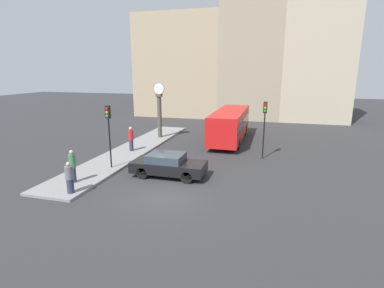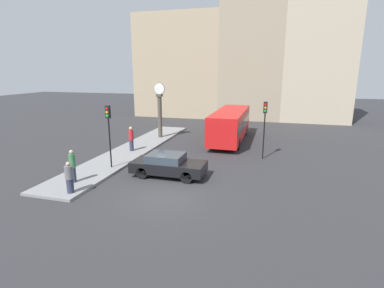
# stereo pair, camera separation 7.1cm
# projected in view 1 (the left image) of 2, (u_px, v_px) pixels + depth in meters

# --- Properties ---
(ground_plane) EXTENTS (120.00, 120.00, 0.00)m
(ground_plane) POSITION_uv_depth(u_px,v_px,m) (165.00, 195.00, 14.72)
(ground_plane) COLOR #2D2D30
(sidewalk_corner) EXTENTS (2.83, 18.65, 0.14)m
(sidewalk_corner) POSITION_uv_depth(u_px,v_px,m) (133.00, 150.00, 22.95)
(sidewalk_corner) COLOR gray
(sidewalk_corner) RESTS_ON ground_plane
(building_row) EXTENTS (26.42, 5.00, 19.95)m
(building_row) POSITION_uv_depth(u_px,v_px,m) (244.00, 52.00, 36.86)
(building_row) COLOR tan
(building_row) RESTS_ON ground_plane
(sedan_car) EXTENTS (4.23, 1.85, 1.33)m
(sedan_car) POSITION_uv_depth(u_px,v_px,m) (168.00, 165.00, 17.23)
(sedan_car) COLOR black
(sedan_car) RESTS_ON ground_plane
(bus_distant) EXTENTS (2.39, 9.07, 2.64)m
(bus_distant) POSITION_uv_depth(u_px,v_px,m) (230.00, 124.00, 25.78)
(bus_distant) COLOR red
(bus_distant) RESTS_ON ground_plane
(traffic_light_near) EXTENTS (0.26, 0.24, 3.82)m
(traffic_light_near) POSITION_uv_depth(u_px,v_px,m) (109.00, 124.00, 17.89)
(traffic_light_near) COLOR black
(traffic_light_near) RESTS_ON sidewalk_corner
(traffic_light_far) EXTENTS (0.26, 0.24, 3.95)m
(traffic_light_far) POSITION_uv_depth(u_px,v_px,m) (265.00, 118.00, 20.18)
(traffic_light_far) COLOR black
(traffic_light_far) RESTS_ON ground_plane
(street_clock) EXTENTS (1.02, 0.48, 4.81)m
(street_clock) POSITION_uv_depth(u_px,v_px,m) (159.00, 111.00, 26.39)
(street_clock) COLOR #4C473D
(street_clock) RESTS_ON sidewalk_corner
(pedestrian_green_hoodie) EXTENTS (0.33, 0.33, 1.78)m
(pedestrian_green_hoodie) POSITION_uv_depth(u_px,v_px,m) (73.00, 166.00, 15.84)
(pedestrian_green_hoodie) COLOR #2D334C
(pedestrian_green_hoodie) RESTS_ON sidewalk_corner
(pedestrian_grey_jacket) EXTENTS (0.39, 0.39, 1.58)m
(pedestrian_grey_jacket) POSITION_uv_depth(u_px,v_px,m) (70.00, 178.00, 14.48)
(pedestrian_grey_jacket) COLOR #2D334C
(pedestrian_grey_jacket) RESTS_ON sidewalk_corner
(pedestrian_red_top) EXTENTS (0.36, 0.36, 1.81)m
(pedestrian_red_top) POSITION_uv_depth(u_px,v_px,m) (131.00, 139.00, 22.14)
(pedestrian_red_top) COLOR #2D334C
(pedestrian_red_top) RESTS_ON sidewalk_corner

